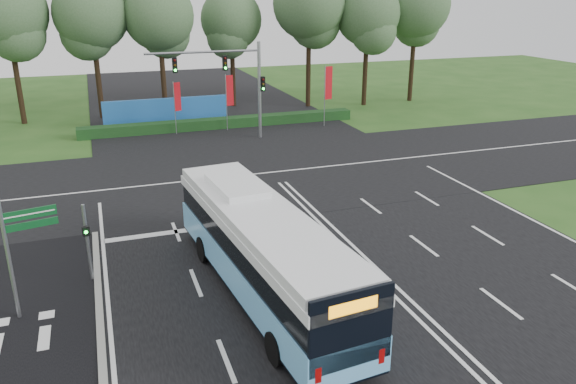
% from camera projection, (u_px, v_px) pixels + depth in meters
% --- Properties ---
extents(ground, '(120.00, 120.00, 0.00)m').
position_uv_depth(ground, '(354.00, 258.00, 23.22)').
color(ground, '#27501A').
rests_on(ground, ground).
extents(road_main, '(20.00, 120.00, 0.04)m').
position_uv_depth(road_main, '(354.00, 257.00, 23.21)').
color(road_main, black).
rests_on(road_main, ground).
extents(road_cross, '(120.00, 14.00, 0.05)m').
position_uv_depth(road_cross, '(268.00, 173.00, 33.87)').
color(road_cross, black).
rests_on(road_cross, ground).
extents(bike_path, '(5.00, 18.00, 0.06)m').
position_uv_depth(bike_path, '(17.00, 362.00, 16.69)').
color(bike_path, black).
rests_on(bike_path, ground).
extents(kerb_strip, '(0.25, 18.00, 0.12)m').
position_uv_depth(kerb_strip, '(101.00, 345.00, 17.42)').
color(kerb_strip, gray).
rests_on(kerb_strip, ground).
extents(city_bus, '(3.75, 12.47, 3.53)m').
position_uv_depth(city_bus, '(263.00, 250.00, 19.83)').
color(city_bus, '#6BBEF9').
rests_on(city_bus, ground).
extents(pedestrian_signal, '(0.28, 0.40, 3.11)m').
position_uv_depth(pedestrian_signal, '(87.00, 240.00, 20.80)').
color(pedestrian_signal, gray).
rests_on(pedestrian_signal, ground).
extents(street_sign, '(1.69, 0.44, 4.41)m').
position_uv_depth(street_sign, '(18.00, 242.00, 18.21)').
color(street_sign, gray).
rests_on(street_sign, ground).
extents(banner_flag_left, '(0.56, 0.26, 4.02)m').
position_uv_depth(banner_flag_left, '(177.00, 100.00, 42.23)').
color(banner_flag_left, gray).
rests_on(banner_flag_left, ground).
extents(banner_flag_mid, '(0.64, 0.17, 4.38)m').
position_uv_depth(banner_flag_mid, '(229.00, 94.00, 43.31)').
color(banner_flag_mid, gray).
rests_on(banner_flag_mid, ground).
extents(banner_flag_right, '(0.71, 0.20, 4.88)m').
position_uv_depth(banner_flag_right, '(327.00, 87.00, 44.58)').
color(banner_flag_right, gray).
rests_on(banner_flag_right, ground).
extents(traffic_light_gantry, '(8.41, 0.28, 7.00)m').
position_uv_depth(traffic_light_gantry, '(235.00, 76.00, 39.91)').
color(traffic_light_gantry, gray).
rests_on(traffic_light_gantry, ground).
extents(hedge, '(22.00, 1.20, 0.80)m').
position_uv_depth(hedge, '(222.00, 123.00, 44.85)').
color(hedge, '#133515').
rests_on(hedge, ground).
extents(blue_hoarding, '(10.00, 0.30, 2.20)m').
position_uv_depth(blue_hoarding, '(167.00, 112.00, 45.60)').
color(blue_hoarding, '#2061B1').
rests_on(blue_hoarding, ground).
extents(eucalyptus_row, '(47.31, 9.64, 12.96)m').
position_uv_depth(eucalyptus_row, '(194.00, 10.00, 47.75)').
color(eucalyptus_row, black).
rests_on(eucalyptus_row, ground).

